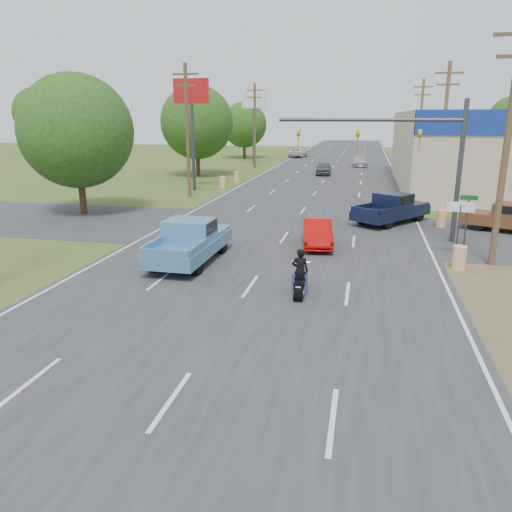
% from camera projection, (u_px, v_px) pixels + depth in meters
% --- Properties ---
extents(ground, '(200.00, 200.00, 0.00)m').
position_uv_depth(ground, '(171.00, 401.00, 11.18)').
color(ground, '#405421').
rests_on(ground, ground).
extents(main_road, '(15.00, 180.00, 0.02)m').
position_uv_depth(main_road, '(323.00, 182.00, 48.82)').
color(main_road, '#2D2D30').
rests_on(main_road, ground).
extents(cross_road, '(120.00, 10.00, 0.02)m').
position_uv_depth(cross_road, '(290.00, 230.00, 28.12)').
color(cross_road, '#2D2D30').
rests_on(cross_road, ground).
extents(utility_pole_1, '(2.00, 0.28, 10.00)m').
position_uv_depth(utility_pole_1, '(508.00, 138.00, 20.04)').
color(utility_pole_1, '#4C3823').
rests_on(utility_pole_1, ground).
extents(utility_pole_2, '(2.00, 0.28, 10.00)m').
position_uv_depth(utility_pole_2, '(444.00, 128.00, 36.98)').
color(utility_pole_2, '#4C3823').
rests_on(utility_pole_2, ground).
extents(utility_pole_3, '(2.00, 0.28, 10.00)m').
position_uv_depth(utility_pole_3, '(420.00, 125.00, 53.92)').
color(utility_pole_3, '#4C3823').
rests_on(utility_pole_3, ground).
extents(utility_pole_5, '(2.00, 0.28, 10.00)m').
position_uv_depth(utility_pole_5, '(187.00, 128.00, 38.04)').
color(utility_pole_5, '#4C3823').
rests_on(utility_pole_5, ground).
extents(utility_pole_6, '(2.00, 0.28, 10.00)m').
position_uv_depth(utility_pole_6, '(255.00, 124.00, 60.62)').
color(utility_pole_6, '#4C3823').
rests_on(utility_pole_6, ground).
extents(tree_0, '(7.14, 7.14, 8.84)m').
position_uv_depth(tree_0, '(76.00, 131.00, 31.45)').
color(tree_0, '#422D19').
rests_on(tree_0, ground).
extents(tree_1, '(7.56, 7.56, 9.36)m').
position_uv_depth(tree_1, '(197.00, 122.00, 51.96)').
color(tree_1, '#422D19').
rests_on(tree_1, ground).
extents(tree_2, '(6.72, 6.72, 8.32)m').
position_uv_depth(tree_2, '(244.00, 125.00, 74.86)').
color(tree_2, '#422D19').
rests_on(tree_2, ground).
extents(tree_4, '(9.24, 9.24, 11.44)m').
position_uv_depth(tree_4, '(39.00, 113.00, 91.17)').
color(tree_4, '#422D19').
rests_on(tree_4, ground).
extents(tree_5, '(7.98, 7.98, 9.88)m').
position_uv_depth(tree_5, '(511.00, 118.00, 92.86)').
color(tree_5, '#422D19').
rests_on(tree_5, ground).
extents(tree_6, '(8.82, 8.82, 10.92)m').
position_uv_depth(tree_6, '(204.00, 115.00, 104.96)').
color(tree_6, '#422D19').
rests_on(tree_6, ground).
extents(barrel_0, '(0.56, 0.56, 1.00)m').
position_uv_depth(barrel_0, '(459.00, 258.00, 20.70)').
color(barrel_0, orange).
rests_on(barrel_0, ground).
extents(barrel_1, '(0.56, 0.56, 1.00)m').
position_uv_depth(barrel_1, '(441.00, 219.00, 28.62)').
color(barrel_1, orange).
rests_on(barrel_1, ground).
extents(barrel_2, '(0.56, 0.56, 1.00)m').
position_uv_depth(barrel_2, '(223.00, 182.00, 44.78)').
color(barrel_2, orange).
rests_on(barrel_2, ground).
extents(barrel_3, '(0.56, 0.56, 1.00)m').
position_uv_depth(barrel_3, '(237.00, 177.00, 48.48)').
color(barrel_3, orange).
rests_on(barrel_3, ground).
extents(pole_sign_left_near, '(3.00, 0.35, 9.20)m').
position_uv_depth(pole_sign_left_near, '(192.00, 104.00, 41.51)').
color(pole_sign_left_near, '#3F3F44').
rests_on(pole_sign_left_near, ground).
extents(pole_sign_left_far, '(3.00, 0.35, 9.20)m').
position_uv_depth(pole_sign_left_far, '(254.00, 108.00, 64.09)').
color(pole_sign_left_far, '#3F3F44').
rests_on(pole_sign_left_far, ground).
extents(lane_sign, '(1.20, 0.08, 2.52)m').
position_uv_depth(lane_sign, '(460.00, 216.00, 22.17)').
color(lane_sign, '#3F3F44').
rests_on(lane_sign, ground).
extents(street_name_sign, '(0.80, 0.08, 2.61)m').
position_uv_depth(street_name_sign, '(467.00, 216.00, 23.54)').
color(street_name_sign, '#3F3F44').
rests_on(street_name_sign, ground).
extents(signal_mast, '(9.12, 0.40, 7.00)m').
position_uv_depth(signal_mast, '(405.00, 145.00, 24.69)').
color(signal_mast, '#3F3F44').
rests_on(signal_mast, ground).
extents(red_convertible, '(1.91, 4.09, 1.30)m').
position_uv_depth(red_convertible, '(317.00, 233.00, 24.45)').
color(red_convertible, '#BB0B08').
rests_on(red_convertible, ground).
extents(motorcycle, '(0.64, 2.08, 1.05)m').
position_uv_depth(motorcycle, '(300.00, 283.00, 17.66)').
color(motorcycle, black).
rests_on(motorcycle, ground).
extents(rider, '(0.61, 0.42, 1.62)m').
position_uv_depth(rider, '(300.00, 274.00, 17.61)').
color(rider, black).
rests_on(rider, ground).
extents(blue_pickup, '(2.28, 5.70, 1.88)m').
position_uv_depth(blue_pickup, '(191.00, 240.00, 21.79)').
color(blue_pickup, black).
rests_on(blue_pickup, ground).
extents(navy_pickup, '(4.84, 5.54, 1.78)m').
position_uv_depth(navy_pickup, '(393.00, 208.00, 29.75)').
color(navy_pickup, black).
rests_on(navy_pickup, ground).
extents(brown_pickup, '(5.08, 3.53, 1.58)m').
position_uv_depth(brown_pickup, '(507.00, 217.00, 27.50)').
color(brown_pickup, black).
rests_on(brown_pickup, ground).
extents(distant_car_grey, '(1.83, 4.11, 1.37)m').
position_uv_depth(distant_car_grey, '(324.00, 168.00, 54.50)').
color(distant_car_grey, '#4C4D51').
rests_on(distant_car_grey, ground).
extents(distant_car_silver, '(2.08, 4.68, 1.34)m').
position_uv_depth(distant_car_silver, '(360.00, 161.00, 63.74)').
color(distant_car_silver, '#B4B4B9').
rests_on(distant_car_silver, ground).
extents(distant_car_white, '(2.75, 5.25, 1.41)m').
position_uv_depth(distant_car_white, '(298.00, 153.00, 78.46)').
color(distant_car_white, silver).
rests_on(distant_car_white, ground).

